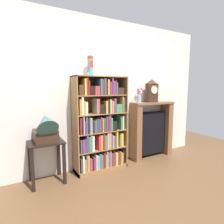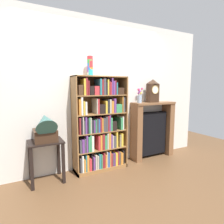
# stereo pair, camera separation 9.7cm
# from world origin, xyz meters

# --- Properties ---
(ground_plane) EXTENTS (7.47, 6.40, 0.02)m
(ground_plane) POSITION_xyz_m (0.00, 0.00, -0.01)
(ground_plane) COLOR brown
(wall_back) EXTENTS (4.47, 0.08, 2.60)m
(wall_back) POSITION_xyz_m (0.13, 0.27, 1.30)
(wall_back) COLOR silver
(wall_back) RESTS_ON ground
(bookshelf) EXTENTS (0.91, 0.33, 1.60)m
(bookshelf) POSITION_xyz_m (-0.01, 0.06, 0.73)
(bookshelf) COLOR olive
(bookshelf) RESTS_ON ground
(cup_stack) EXTENTS (0.09, 0.09, 0.32)m
(cup_stack) POSITION_xyz_m (-0.16, 0.10, 1.76)
(cup_stack) COLOR #28B2B7
(cup_stack) RESTS_ON bookshelf
(side_table_left) EXTENTS (0.50, 0.40, 0.63)m
(side_table_left) POSITION_xyz_m (-0.90, 0.03, 0.46)
(side_table_left) COLOR black
(side_table_left) RESTS_ON ground
(gramophone) EXTENTS (0.32, 0.48, 0.51)m
(gramophone) POSITION_xyz_m (-0.90, -0.03, 0.84)
(gramophone) COLOR #382316
(gramophone) RESTS_ON side_table_left
(fireplace_mantel) EXTENTS (0.93, 0.28, 1.13)m
(fireplace_mantel) POSITION_xyz_m (1.17, 0.11, 0.55)
(fireplace_mantel) COLOR brown
(fireplace_mantel) RESTS_ON ground
(mantel_clock) EXTENTS (0.22, 0.15, 0.45)m
(mantel_clock) POSITION_xyz_m (1.14, 0.09, 1.35)
(mantel_clock) COLOR #382316
(mantel_clock) RESTS_ON fireplace_mantel
(flower_vase) EXTENTS (0.13, 0.16, 0.29)m
(flower_vase) POSITION_xyz_m (0.83, 0.09, 1.25)
(flower_vase) COLOR #99B2D1
(flower_vase) RESTS_ON fireplace_mantel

